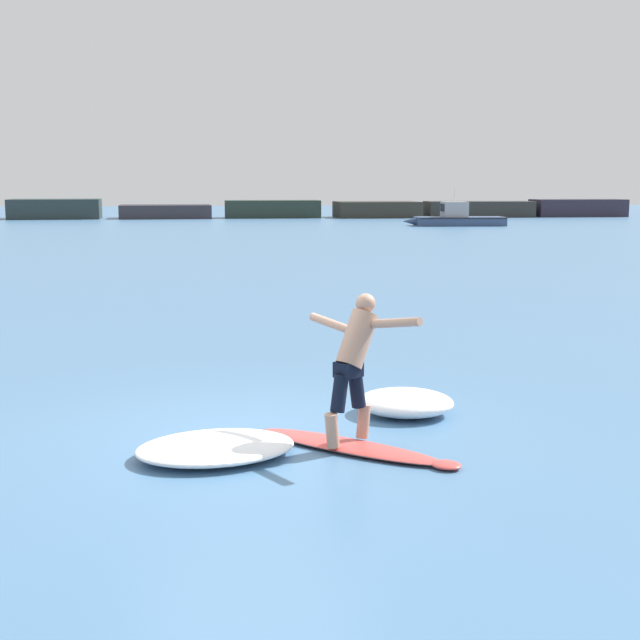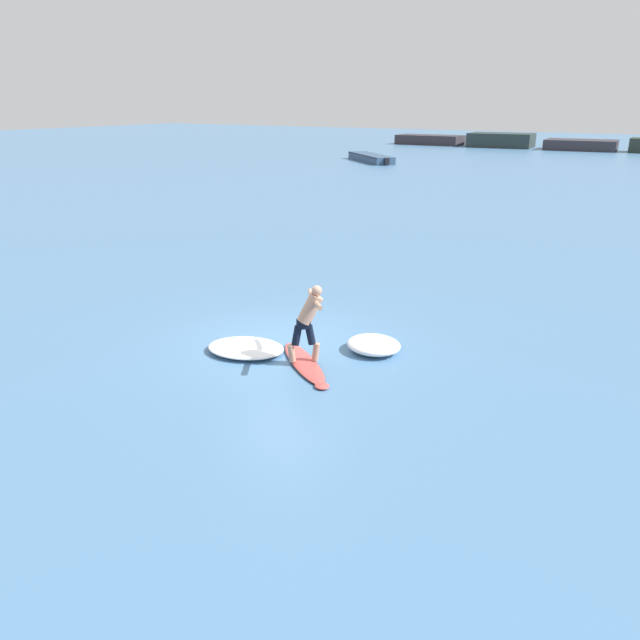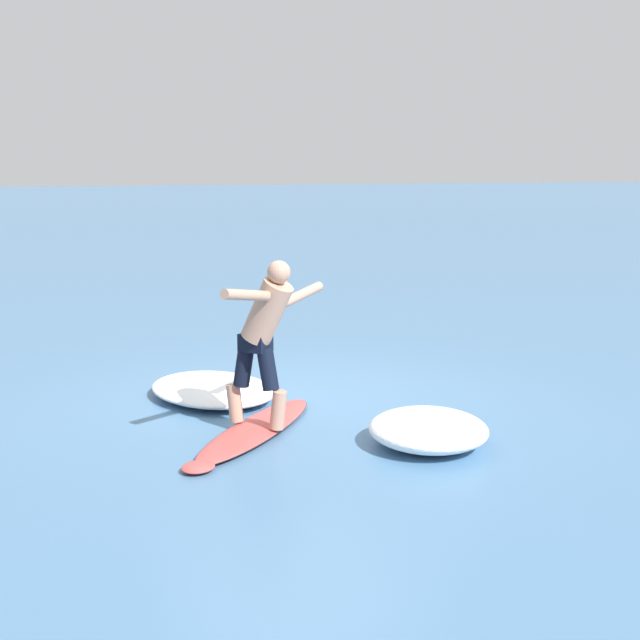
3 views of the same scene
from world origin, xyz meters
name	(u,v)px [view 1 (image 1 of 3)]	position (x,y,z in m)	size (l,w,h in m)	color
ground_plane	(252,433)	(0.00, 0.00, 0.00)	(200.00, 200.00, 0.00)	teal
rock_jetty_breakwater	(273,210)	(3.68, 62.00, 0.65)	(58.22, 4.84, 1.51)	#352F35
surfboard	(351,447)	(1.01, -0.74, 0.04)	(2.06, 1.83, 0.21)	#D84844
surfer	(355,356)	(1.05, -0.65, 0.97)	(1.03, 1.21, 1.54)	tan
small_boat_offshore	(457,218)	(14.83, 47.36, 0.48)	(6.86, 2.70, 2.44)	#36496C
wave_foam_at_tail	(405,403)	(1.85, 0.61, 0.15)	(1.41, 1.33, 0.29)	white
wave_foam_at_nose	(216,447)	(-0.39, -0.81, 0.09)	(1.85, 1.54, 0.19)	white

